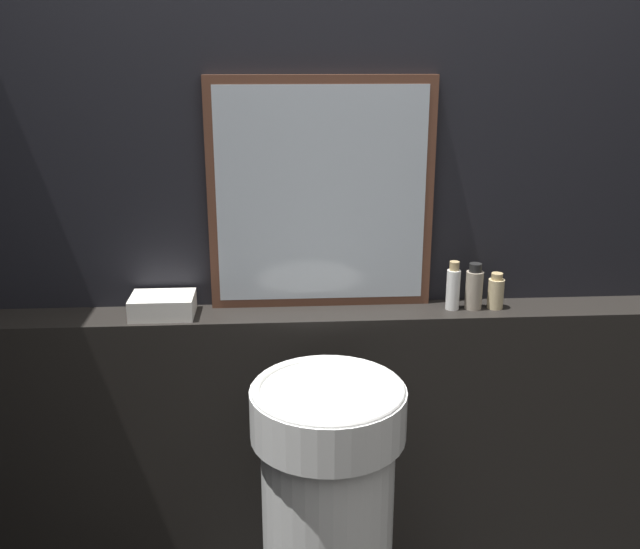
# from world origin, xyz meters

# --- Properties ---
(wall_back) EXTENTS (8.00, 0.06, 2.50)m
(wall_back) POSITION_xyz_m (0.00, 1.36, 1.25)
(wall_back) COLOR black
(wall_back) RESTS_ON ground_plane
(vanity_counter) EXTENTS (2.39, 0.16, 0.97)m
(vanity_counter) POSITION_xyz_m (0.00, 1.25, 0.48)
(vanity_counter) COLOR black
(vanity_counter) RESTS_ON ground_plane
(pedestal_sink) EXTENTS (0.38, 0.38, 0.93)m
(pedestal_sink) POSITION_xyz_m (-0.10, 0.86, 0.49)
(pedestal_sink) COLOR white
(pedestal_sink) RESTS_ON ground_plane
(mirror) EXTENTS (0.65, 0.03, 0.67)m
(mirror) POSITION_xyz_m (-0.09, 1.31, 1.30)
(mirror) COLOR #563323
(mirror) RESTS_ON vanity_counter
(towel_stack) EXTENTS (0.18, 0.13, 0.06)m
(towel_stack) POSITION_xyz_m (-0.55, 1.25, 1.00)
(towel_stack) COLOR silver
(towel_stack) RESTS_ON vanity_counter
(shampoo_bottle) EXTENTS (0.04, 0.04, 0.15)m
(shampoo_bottle) POSITION_xyz_m (0.30, 1.25, 1.04)
(shampoo_bottle) COLOR white
(shampoo_bottle) RESTS_ON vanity_counter
(conditioner_bottle) EXTENTS (0.05, 0.05, 0.14)m
(conditioner_bottle) POSITION_xyz_m (0.36, 1.25, 1.03)
(conditioner_bottle) COLOR gray
(conditioner_bottle) RESTS_ON vanity_counter
(lotion_bottle) EXTENTS (0.05, 0.05, 0.11)m
(lotion_bottle) POSITION_xyz_m (0.43, 1.25, 1.02)
(lotion_bottle) COLOR #C6B284
(lotion_bottle) RESTS_ON vanity_counter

